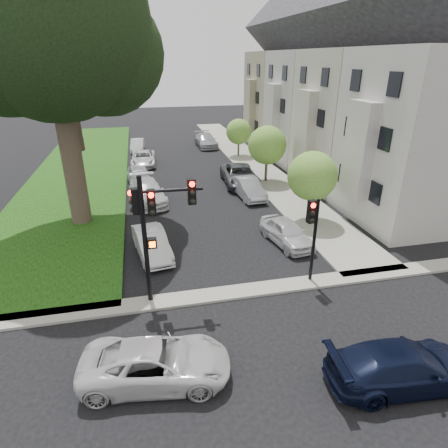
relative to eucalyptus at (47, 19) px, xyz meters
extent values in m
plane|color=black|center=(7.65, -11.54, -11.17)|extent=(140.00, 140.00, 0.00)
cube|color=black|center=(-1.35, 12.46, -11.11)|extent=(8.00, 44.00, 0.12)
cube|color=gray|center=(14.40, 12.46, -11.11)|extent=(3.50, 44.00, 0.12)
cube|color=gray|center=(7.65, -9.54, -11.11)|extent=(60.00, 1.00, 0.12)
cube|color=gray|center=(20.15, -3.54, -6.17)|extent=(7.00, 7.40, 10.00)
cube|color=gray|center=(16.30, -3.54, -6.67)|extent=(0.70, 2.20, 5.50)
cube|color=black|center=(16.60, -3.54, -5.67)|extent=(0.08, 3.60, 6.00)
cube|color=#9D9780|center=(20.15, 3.96, -6.17)|extent=(7.00, 7.40, 10.00)
cube|color=#262529|center=(20.15, 3.96, 1.30)|extent=(7.00, 7.55, 7.00)
cube|color=#9D9780|center=(16.30, 3.96, -6.67)|extent=(0.70, 2.20, 5.50)
cube|color=black|center=(16.60, 3.96, -5.67)|extent=(0.08, 3.60, 6.00)
cube|color=beige|center=(20.15, 11.46, -6.17)|extent=(7.00, 7.40, 10.00)
cube|color=#262529|center=(20.15, 11.46, 1.30)|extent=(7.00, 7.55, 7.00)
cube|color=beige|center=(16.30, 11.46, -6.67)|extent=(0.70, 2.20, 5.50)
cube|color=black|center=(16.60, 11.46, -5.67)|extent=(0.08, 3.60, 6.00)
cube|color=gray|center=(20.15, 18.96, -6.17)|extent=(7.00, 7.40, 10.00)
cube|color=#262529|center=(20.15, 18.96, 1.30)|extent=(7.00, 7.55, 7.00)
cube|color=gray|center=(16.30, 18.96, -6.67)|extent=(0.70, 2.20, 5.50)
cube|color=black|center=(16.60, 18.96, -5.67)|extent=(0.08, 3.60, 6.00)
cylinder|color=#4C3A30|center=(0.07, 0.01, -6.90)|extent=(1.18, 1.18, 8.56)
sphere|color=black|center=(0.07, 0.01, 0.05)|extent=(10.27, 10.27, 10.27)
sphere|color=black|center=(2.42, 1.08, -1.55)|extent=(6.84, 6.84, 6.84)
sphere|color=black|center=(-2.07, -0.53, -1.01)|extent=(7.27, 7.27, 7.27)
cylinder|color=#4C3A30|center=(13.85, -2.96, -10.12)|extent=(0.21, 0.21, 2.12)
sphere|color=#5E9933|center=(13.85, -2.96, -8.21)|extent=(2.96, 2.96, 2.96)
cylinder|color=#4C3A30|center=(13.85, 5.38, -10.08)|extent=(0.22, 0.22, 2.18)
sphere|color=#5E9933|center=(13.85, 5.38, -8.12)|extent=(3.05, 3.05, 3.05)
cylinder|color=#4C3A30|center=(13.85, 14.24, -10.26)|extent=(0.18, 0.18, 1.82)
sphere|color=#5E9933|center=(13.85, 14.24, -8.62)|extent=(2.55, 2.55, 2.55)
cylinder|color=black|center=(3.85, -9.34, -8.42)|extent=(0.20, 0.20, 5.51)
cylinder|color=black|center=(5.01, -9.34, -6.30)|extent=(2.33, 0.20, 0.13)
cube|color=black|center=(4.22, -9.34, -6.73)|extent=(0.33, 0.29, 1.01)
cube|color=black|center=(5.76, -9.34, -6.41)|extent=(0.33, 0.29, 1.01)
cube|color=black|center=(3.64, -9.07, -6.73)|extent=(0.29, 0.33, 1.01)
sphere|color=#FF0C05|center=(4.22, -9.50, -6.39)|extent=(0.21, 0.21, 0.21)
sphere|color=black|center=(4.22, -9.50, -7.06)|extent=(0.21, 0.21, 0.21)
cube|color=black|center=(4.11, -9.34, -8.42)|extent=(0.38, 0.28, 0.40)
cube|color=#FF5905|center=(4.11, -9.49, -8.42)|extent=(0.23, 0.03, 0.23)
cylinder|color=black|center=(11.07, -9.34, -9.17)|extent=(0.17, 0.17, 4.01)
cube|color=black|center=(10.80, -9.34, -7.69)|extent=(0.36, 0.33, 1.00)
sphere|color=#FF0C05|center=(10.80, -9.50, -7.35)|extent=(0.21, 0.21, 0.21)
imported|color=silver|center=(3.88, -13.57, -10.52)|extent=(4.98, 2.83, 1.31)
imported|color=black|center=(11.34, -15.43, -10.48)|extent=(4.92, 2.29, 1.39)
imported|color=silver|center=(11.41, -5.49, -10.50)|extent=(2.24, 4.18, 1.35)
imported|color=#999BA0|center=(11.43, 2.21, -10.47)|extent=(1.81, 4.37, 1.41)
imported|color=#3F4247|center=(11.60, 5.28, -10.41)|extent=(2.90, 5.67, 1.53)
imported|color=#999BA0|center=(11.41, 19.55, -10.43)|extent=(2.15, 5.13, 1.48)
imported|color=silver|center=(4.13, -5.22, -10.50)|extent=(2.06, 4.29, 1.36)
imported|color=silver|center=(4.23, 2.78, -10.42)|extent=(2.79, 5.46, 1.52)
imported|color=#999BA0|center=(3.73, 6.64, -10.40)|extent=(2.19, 4.65, 1.54)
imported|color=silver|center=(4.20, 12.93, -10.51)|extent=(2.46, 4.91, 1.33)
imported|color=silver|center=(3.73, 19.12, -10.53)|extent=(1.64, 3.99, 1.28)
camera|label=1|loc=(3.99, -22.77, -1.73)|focal=30.00mm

